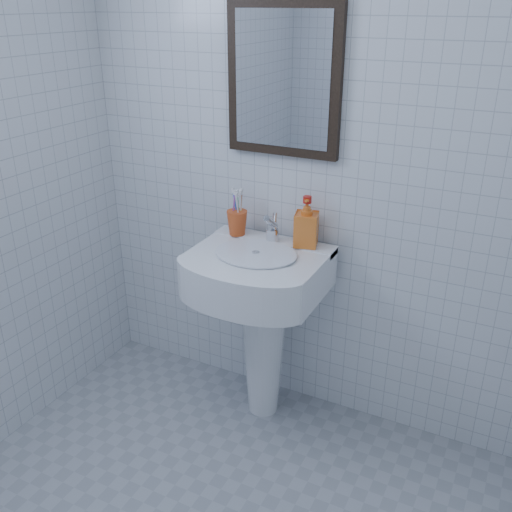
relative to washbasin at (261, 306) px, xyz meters
The scene contains 6 objects.
wall_back 0.71m from the washbasin, 58.25° to the left, with size 2.20×0.02×2.50m, color silver.
washbasin is the anchor object (origin of this frame).
faucet 0.35m from the washbasin, 90.00° to the left, with size 0.06×0.12×0.14m.
toothbrush_cup 0.39m from the washbasin, 149.27° to the left, with size 0.09×0.09×0.11m, color #CB4B1D, non-canonical shape.
soap_dispenser 0.44m from the washbasin, 39.97° to the left, with size 0.10×0.10×0.22m, color #D15014.
wall_mirror 0.98m from the washbasin, 90.00° to the left, with size 0.50×0.04×0.62m.
Camera 1 is at (0.86, -1.03, 1.85)m, focal length 40.00 mm.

